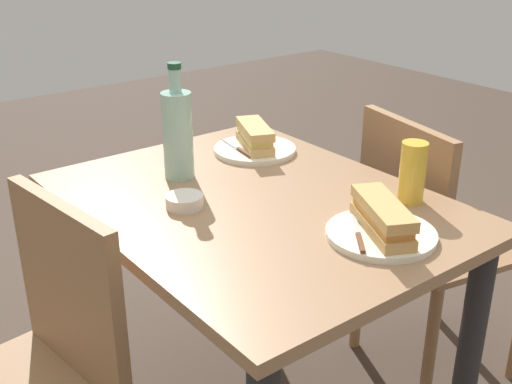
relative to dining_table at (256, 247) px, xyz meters
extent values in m
cube|color=#997251|center=(0.00, 0.00, 0.11)|extent=(0.99, 0.76, 0.03)
cylinder|color=#262628|center=(-0.43, -0.32, -0.25)|extent=(0.06, 0.06, 0.71)
cylinder|color=#262628|center=(0.43, -0.32, -0.25)|extent=(0.06, 0.06, 0.71)
cylinder|color=#262628|center=(0.43, 0.32, -0.25)|extent=(0.06, 0.06, 0.71)
cube|color=#936B47|center=(0.02, 0.48, 0.05)|extent=(0.38, 0.07, 0.40)
cube|color=#936B47|center=(-0.10, -0.66, -0.16)|extent=(0.47, 0.47, 0.02)
cube|color=#936B47|center=(-0.06, -0.48, 0.05)|extent=(0.38, 0.10, 0.40)
cylinder|color=#936B47|center=(0.04, -0.87, -0.39)|extent=(0.04, 0.04, 0.43)
cylinder|color=#936B47|center=(-0.24, -0.45, -0.39)|extent=(0.04, 0.04, 0.43)
cylinder|color=#936B47|center=(0.12, -0.52, -0.39)|extent=(0.04, 0.04, 0.43)
cylinder|color=silver|center=(-0.32, -0.09, 0.14)|extent=(0.24, 0.24, 0.01)
cube|color=tan|center=(-0.32, -0.09, 0.16)|extent=(0.22, 0.16, 0.02)
cube|color=#CC8438|center=(-0.32, -0.09, 0.18)|extent=(0.20, 0.14, 0.02)
cube|color=tan|center=(-0.32, -0.09, 0.20)|extent=(0.22, 0.16, 0.02)
cube|color=silver|center=(-0.27, -0.07, 0.15)|extent=(0.09, 0.07, 0.00)
cube|color=#59331E|center=(-0.34, -0.01, 0.15)|extent=(0.07, 0.06, 0.01)
cylinder|color=silver|center=(0.27, -0.20, 0.14)|extent=(0.24, 0.24, 0.01)
cube|color=tan|center=(0.27, -0.20, 0.16)|extent=(0.20, 0.14, 0.02)
cube|color=#DBC66B|center=(0.27, -0.20, 0.18)|extent=(0.18, 0.13, 0.02)
cube|color=tan|center=(0.27, -0.20, 0.20)|extent=(0.20, 0.14, 0.02)
cube|color=silver|center=(0.33, -0.16, 0.15)|extent=(0.10, 0.03, 0.00)
cube|color=#59331E|center=(0.24, -0.15, 0.15)|extent=(0.08, 0.02, 0.01)
cylinder|color=#99C6B7|center=(0.24, 0.07, 0.24)|extent=(0.08, 0.08, 0.23)
cylinder|color=#99C6B7|center=(0.24, 0.07, 0.39)|extent=(0.03, 0.03, 0.06)
cylinder|color=#19472D|center=(0.24, 0.07, 0.42)|extent=(0.03, 0.03, 0.02)
cylinder|color=gold|center=(-0.23, -0.29, 0.20)|extent=(0.06, 0.06, 0.15)
cylinder|color=silver|center=(0.07, 0.16, 0.14)|extent=(0.09, 0.09, 0.03)
camera|label=1|loc=(-1.13, 0.87, 0.77)|focal=45.22mm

